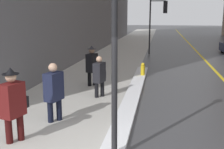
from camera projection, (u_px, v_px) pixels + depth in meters
The scene contains 10 objects.
sidewalk_slab at pixel (116, 57), 20.03m from camera, with size 4.00×80.00×0.01m.
road_centre_stripe at pixel (204, 59), 19.01m from camera, with size 0.16×80.00×0.00m.
snow_bank_curb at pixel (132, 97), 9.99m from camera, with size 0.53×11.35×0.11m.
lamp_post at pixel (115, 37), 5.31m from camera, with size 0.28×0.28×4.07m.
traffic_light_near at pixel (159, 14), 20.88m from camera, with size 1.31×0.32×4.09m.
pedestrian_with_shoulder_bag at pixel (13, 102), 6.37m from camera, with size 0.45×0.78×1.77m.
pedestrian_nearside at pixel (54, 90), 7.64m from camera, with size 0.44×0.60×1.65m.
pedestrian_in_glasses at pixel (100, 75), 9.98m from camera, with size 0.40×0.72×1.50m.
pedestrian_in_fedora at pixel (92, 64), 11.58m from camera, with size 0.43×0.58×1.69m.
fire_hydrant at pixel (143, 70), 13.32m from camera, with size 0.20×0.20×0.70m.
Camera 1 is at (1.11, -4.61, 2.90)m, focal length 45.00 mm.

